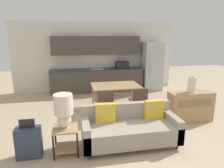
# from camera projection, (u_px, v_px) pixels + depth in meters

# --- Properties ---
(ground_plane) EXTENTS (20.00, 20.00, 0.00)m
(ground_plane) POSITION_uv_depth(u_px,v_px,m) (124.00, 149.00, 3.88)
(ground_plane) COLOR tan
(wall_back) EXTENTS (6.40, 0.07, 2.70)m
(wall_back) POSITION_uv_depth(u_px,v_px,m) (96.00, 56.00, 7.98)
(wall_back) COLOR silver
(wall_back) RESTS_ON ground_plane
(kitchen_counter) EXTENTS (3.60, 0.65, 2.15)m
(kitchen_counter) POSITION_uv_depth(u_px,v_px,m) (97.00, 70.00, 7.82)
(kitchen_counter) COLOR #4C443D
(kitchen_counter) RESTS_ON ground_plane
(refrigerator) EXTENTS (0.74, 0.76, 1.92)m
(refrigerator) POSITION_uv_depth(u_px,v_px,m) (152.00, 66.00, 8.10)
(refrigerator) COLOR #B7BABC
(refrigerator) RESTS_ON ground_plane
(dining_table) EXTENTS (1.41, 0.99, 0.72)m
(dining_table) POSITION_uv_depth(u_px,v_px,m) (116.00, 87.00, 5.96)
(dining_table) COLOR tan
(dining_table) RESTS_ON ground_plane
(couch) EXTENTS (1.90, 0.80, 0.84)m
(couch) POSITION_uv_depth(u_px,v_px,m) (129.00, 128.00, 4.04)
(couch) COLOR #3D2D1E
(couch) RESTS_ON ground_plane
(side_table) EXTENTS (0.45, 0.45, 0.51)m
(side_table) POSITION_uv_depth(u_px,v_px,m) (66.00, 136.00, 3.68)
(side_table) COLOR tan
(side_table) RESTS_ON ground_plane
(table_lamp) EXTENTS (0.34, 0.34, 0.64)m
(table_lamp) POSITION_uv_depth(u_px,v_px,m) (64.00, 109.00, 3.55)
(table_lamp) COLOR silver
(table_lamp) RESTS_ON side_table
(credenza) EXTENTS (1.13, 0.39, 0.77)m
(credenza) POSITION_uv_depth(u_px,v_px,m) (190.00, 106.00, 5.12)
(credenza) COLOR tan
(credenza) RESTS_ON ground_plane
(vase) EXTENTS (0.19, 0.19, 0.42)m
(vase) POSITION_uv_depth(u_px,v_px,m) (192.00, 85.00, 4.99)
(vase) COLOR beige
(vase) RESTS_ON credenza
(dining_chair_near_left) EXTENTS (0.43, 0.43, 0.82)m
(dining_chair_near_left) POSITION_uv_depth(u_px,v_px,m) (105.00, 102.00, 5.13)
(dining_chair_near_left) COLOR brown
(dining_chair_near_left) RESTS_ON ground_plane
(dining_chair_near_right) EXTENTS (0.43, 0.43, 0.82)m
(dining_chair_near_right) POSITION_uv_depth(u_px,v_px,m) (139.00, 100.00, 5.31)
(dining_chair_near_right) COLOR brown
(dining_chair_near_right) RESTS_ON ground_plane
(suitcase) EXTENTS (0.44, 0.22, 0.73)m
(suitcase) POSITION_uv_depth(u_px,v_px,m) (29.00, 142.00, 3.57)
(suitcase) COLOR #2D384C
(suitcase) RESTS_ON ground_plane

